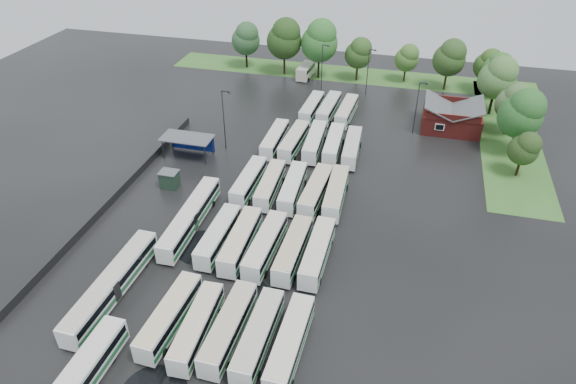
# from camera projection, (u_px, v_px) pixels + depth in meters

# --- Properties ---
(ground) EXTENTS (160.00, 160.00, 0.00)m
(ground) POSITION_uv_depth(u_px,v_px,m) (247.00, 259.00, 62.69)
(ground) COLOR black
(ground) RESTS_ON ground
(brick_building) EXTENTS (10.07, 8.60, 5.39)m
(brick_building) POSITION_uv_depth(u_px,v_px,m) (451.00, 119.00, 91.03)
(brick_building) COLOR maroon
(brick_building) RESTS_ON ground
(wash_shed) EXTENTS (8.20, 4.20, 3.58)m
(wash_shed) POSITION_uv_depth(u_px,v_px,m) (188.00, 139.00, 82.35)
(wash_shed) COLOR #2D2D30
(wash_shed) RESTS_ON ground
(utility_hut) EXTENTS (2.70, 2.20, 2.62)m
(utility_hut) POSITION_uv_depth(u_px,v_px,m) (170.00, 179.00, 75.49)
(utility_hut) COLOR black
(utility_hut) RESTS_ON ground
(grass_strip_north) EXTENTS (80.00, 10.00, 0.01)m
(grass_strip_north) POSITION_uv_depth(u_px,v_px,m) (348.00, 74.00, 114.41)
(grass_strip_north) COLOR #3A6D27
(grass_strip_north) RESTS_ON ground
(grass_strip_east) EXTENTS (10.00, 50.00, 0.01)m
(grass_strip_east) POSITION_uv_depth(u_px,v_px,m) (508.00, 135.00, 90.00)
(grass_strip_east) COLOR #3A6D27
(grass_strip_east) RESTS_ON ground
(west_fence) EXTENTS (0.10, 50.00, 1.20)m
(west_fence) POSITION_uv_depth(u_px,v_px,m) (118.00, 194.00, 73.45)
(west_fence) COLOR #2D2D30
(west_fence) RESTS_ON ground
(bus_r1c0) EXTENTS (2.78, 10.90, 3.01)m
(bus_r1c0) POSITION_uv_depth(u_px,v_px,m) (170.00, 316.00, 52.90)
(bus_r1c0) COLOR white
(bus_r1c0) RESTS_ON ground
(bus_r1c1) EXTENTS (2.64, 10.63, 2.94)m
(bus_r1c1) POSITION_uv_depth(u_px,v_px,m) (197.00, 327.00, 51.76)
(bus_r1c1) COLOR white
(bus_r1c1) RESTS_ON ground
(bus_r1c2) EXTENTS (2.59, 11.06, 3.06)m
(bus_r1c2) POSITION_uv_depth(u_px,v_px,m) (229.00, 328.00, 51.57)
(bus_r1c2) COLOR white
(bus_r1c2) RESTS_ON ground
(bus_r1c3) EXTENTS (2.46, 10.94, 3.04)m
(bus_r1c3) POSITION_uv_depth(u_px,v_px,m) (258.00, 336.00, 50.73)
(bus_r1c3) COLOR white
(bus_r1c3) RESTS_ON ground
(bus_r1c4) EXTENTS (2.55, 11.11, 3.08)m
(bus_r1c4) POSITION_uv_depth(u_px,v_px,m) (290.00, 343.00, 49.93)
(bus_r1c4) COLOR white
(bus_r1c4) RESTS_ON ground
(bus_r2c0) EXTENTS (2.41, 10.73, 2.98)m
(bus_r2c0) POSITION_uv_depth(u_px,v_px,m) (218.00, 236.00, 63.89)
(bus_r2c0) COLOR white
(bus_r2c0) RESTS_ON ground
(bus_r2c1) EXTENTS (2.56, 11.17, 3.10)m
(bus_r2c1) POSITION_uv_depth(u_px,v_px,m) (241.00, 241.00, 63.02)
(bus_r2c1) COLOR white
(bus_r2c1) RESTS_ON ground
(bus_r2c2) EXTENTS (2.72, 11.18, 3.09)m
(bus_r2c2) POSITION_uv_depth(u_px,v_px,m) (265.00, 245.00, 62.29)
(bus_r2c2) COLOR white
(bus_r2c2) RESTS_ON ground
(bus_r2c3) EXTENTS (2.51, 10.87, 3.01)m
(bus_r2c3) POSITION_uv_depth(u_px,v_px,m) (293.00, 250.00, 61.68)
(bus_r2c3) COLOR white
(bus_r2c3) RESTS_ON ground
(bus_r2c4) EXTENTS (2.40, 11.04, 3.07)m
(bus_r2c4) POSITION_uv_depth(u_px,v_px,m) (317.00, 252.00, 61.23)
(bus_r2c4) COLOR white
(bus_r2c4) RESTS_ON ground
(bus_r3c0) EXTENTS (2.41, 10.73, 2.98)m
(bus_r3c0) POSITION_uv_depth(u_px,v_px,m) (249.00, 181.00, 74.48)
(bus_r3c0) COLOR white
(bus_r3c0) RESTS_ON ground
(bus_r3c1) EXTENTS (2.64, 10.65, 2.94)m
(bus_r3c1) POSITION_uv_depth(u_px,v_px,m) (270.00, 185.00, 73.70)
(bus_r3c1) COLOR white
(bus_r3c1) RESTS_ON ground
(bus_r3c2) EXTENTS (2.78, 10.87, 3.00)m
(bus_r3c2) POSITION_uv_depth(u_px,v_px,m) (293.00, 187.00, 73.03)
(bus_r3c2) COLOR white
(bus_r3c2) RESTS_ON ground
(bus_r3c3) EXTENTS (2.91, 11.21, 3.09)m
(bus_r3c3) POSITION_uv_depth(u_px,v_px,m) (316.00, 191.00, 72.25)
(bus_r3c3) COLOR white
(bus_r3c3) RESTS_ON ground
(bus_r3c4) EXTENTS (2.76, 11.23, 3.10)m
(bus_r3c4) POSITION_uv_depth(u_px,v_px,m) (336.00, 193.00, 71.83)
(bus_r3c4) COLOR white
(bus_r3c4) RESTS_ON ground
(bus_r4c0) EXTENTS (2.33, 10.66, 2.96)m
(bus_r4c0) POSITION_uv_depth(u_px,v_px,m) (275.00, 139.00, 85.29)
(bus_r4c0) COLOR white
(bus_r4c0) RESTS_ON ground
(bus_r4c1) EXTENTS (2.83, 11.00, 3.04)m
(bus_r4c1) POSITION_uv_depth(u_px,v_px,m) (294.00, 141.00, 84.68)
(bus_r4c1) COLOR white
(bus_r4c1) RESTS_ON ground
(bus_r4c2) EXTENTS (2.81, 11.22, 3.10)m
(bus_r4c2) POSITION_uv_depth(u_px,v_px,m) (315.00, 142.00, 84.34)
(bus_r4c2) COLOR white
(bus_r4c2) RESTS_ON ground
(bus_r4c3) EXTENTS (2.76, 10.93, 3.02)m
(bus_r4c3) POSITION_uv_depth(u_px,v_px,m) (334.00, 144.00, 83.76)
(bus_r4c3) COLOR white
(bus_r4c3) RESTS_ON ground
(bus_r4c4) EXTENTS (2.75, 10.79, 2.98)m
(bus_r4c4) POSITION_uv_depth(u_px,v_px,m) (352.00, 147.00, 82.91)
(bus_r4c4) COLOR white
(bus_r4c4) RESTS_ON ground
(bus_r5c1) EXTENTS (2.69, 10.72, 2.96)m
(bus_r5c1) POSITION_uv_depth(u_px,v_px,m) (312.00, 108.00, 95.70)
(bus_r5c1) COLOR white
(bus_r5c1) RESTS_ON ground
(bus_r5c2) EXTENTS (2.86, 10.98, 3.03)m
(bus_r5c2) POSITION_uv_depth(u_px,v_px,m) (329.00, 108.00, 95.41)
(bus_r5c2) COLOR white
(bus_r5c2) RESTS_ON ground
(bus_r5c3) EXTENTS (2.81, 10.79, 2.98)m
(bus_r5c3) POSITION_uv_depth(u_px,v_px,m) (347.00, 111.00, 94.43)
(bus_r5c3) COLOR white
(bus_r5c3) RESTS_ON ground
(artic_bus_west_b) EXTENTS (2.59, 16.26, 3.01)m
(artic_bus_west_b) POSITION_uv_depth(u_px,v_px,m) (190.00, 217.00, 67.09)
(artic_bus_west_b) COLOR white
(artic_bus_west_b) RESTS_ON ground
(artic_bus_west_c) EXTENTS (2.70, 16.59, 3.07)m
(artic_bus_west_c) POSITION_uv_depth(u_px,v_px,m) (112.00, 285.00, 56.63)
(artic_bus_west_c) COLOR white
(artic_bus_west_c) RESTS_ON ground
(minibus) EXTENTS (2.92, 6.73, 2.87)m
(minibus) POSITION_uv_depth(u_px,v_px,m) (306.00, 71.00, 111.83)
(minibus) COLOR beige
(minibus) RESTS_ON ground
(tree_north_0) EXTENTS (6.33, 6.33, 10.49)m
(tree_north_0) POSITION_uv_depth(u_px,v_px,m) (246.00, 38.00, 114.21)
(tree_north_0) COLOR black
(tree_north_0) RESTS_ON ground
(tree_north_1) EXTENTS (7.59, 7.59, 12.57)m
(tree_north_1) POSITION_uv_depth(u_px,v_px,m) (285.00, 38.00, 109.87)
(tree_north_1) COLOR #341E13
(tree_north_1) RESTS_ON ground
(tree_north_2) EXTENTS (7.82, 7.82, 12.95)m
(tree_north_2) POSITION_uv_depth(u_px,v_px,m) (320.00, 40.00, 107.91)
(tree_north_2) COLOR black
(tree_north_2) RESTS_ON ground
(tree_north_3) EXTENTS (5.73, 5.73, 9.49)m
(tree_north_3) POSITION_uv_depth(u_px,v_px,m) (359.00, 53.00, 108.03)
(tree_north_3) COLOR #362718
(tree_north_3) RESTS_ON ground
(tree_north_4) EXTENTS (5.03, 5.03, 8.33)m
(tree_north_4) POSITION_uv_depth(u_px,v_px,m) (407.00, 58.00, 107.76)
(tree_north_4) COLOR #2F2011
(tree_north_4) RESTS_ON ground
(tree_north_5) EXTENTS (6.54, 6.54, 10.82)m
(tree_north_5) POSITION_uv_depth(u_px,v_px,m) (450.00, 57.00, 103.10)
(tree_north_5) COLOR #362513
(tree_north_5) RESTS_ON ground
(tree_north_6) EXTENTS (5.50, 5.50, 9.11)m
(tree_north_6) POSITION_uv_depth(u_px,v_px,m) (489.00, 64.00, 102.94)
(tree_north_6) COLOR black
(tree_north_6) RESTS_ON ground
(tree_east_0) EXTENTS (4.57, 4.55, 7.53)m
(tree_east_0) POSITION_uv_depth(u_px,v_px,m) (525.00, 148.00, 76.07)
(tree_east_0) COLOR black
(tree_east_0) RESTS_ON ground
(tree_east_1) EXTENTS (6.95, 6.95, 11.52)m
(tree_east_1) POSITION_uv_depth(u_px,v_px,m) (523.00, 113.00, 80.24)
(tree_east_1) COLOR black
(tree_east_1) RESTS_ON ground
(tree_east_2) EXTENTS (5.74, 5.74, 9.51)m
(tree_east_2) POSITION_uv_depth(u_px,v_px,m) (514.00, 102.00, 86.85)
(tree_east_2) COLOR black
(tree_east_2) RESTS_ON ground
(tree_east_3) EXTENTS (6.87, 6.87, 11.38)m
(tree_east_3) POSITION_uv_depth(u_px,v_px,m) (499.00, 77.00, 93.07)
(tree_east_3) COLOR black
(tree_east_3) RESTS_ON ground
(tree_east_4) EXTENTS (5.75, 5.75, 9.52)m
(tree_east_4) POSITION_uv_depth(u_px,v_px,m) (497.00, 69.00, 99.95)
(tree_east_4) COLOR #3C2C1A
(tree_east_4) RESTS_ON ground
(lamp_post_ne) EXTENTS (1.45, 0.28, 9.41)m
(lamp_post_ne) POSITION_uv_depth(u_px,v_px,m) (418.00, 104.00, 87.72)
(lamp_post_ne) COLOR #2D2D30
(lamp_post_ne) RESTS_ON ground
(lamp_post_nw) EXTENTS (1.60, 0.31, 10.37)m
(lamp_post_nw) POSITION_uv_depth(u_px,v_px,m) (224.00, 116.00, 82.61)
(lamp_post_nw) COLOR #2D2D30
(lamp_post_nw) RESTS_ON ground
(lamp_post_back_w) EXTENTS (1.51, 0.30, 9.83)m
(lamp_post_back_w) POSITION_uv_depth(u_px,v_px,m) (323.00, 65.00, 103.06)
(lamp_post_back_w) COLOR #2D2D30
(lamp_post_back_w) RESTS_ON ground
(lamp_post_back_e) EXTENTS (1.45, 0.28, 9.43)m
(lamp_post_back_e) POSITION_uv_depth(u_px,v_px,m) (369.00, 69.00, 101.89)
(lamp_post_back_e) COLOR #2D2D30
(lamp_post_back_e) RESTS_ON ground
(puddle_2) EXTENTS (7.00, 7.00, 0.01)m
(puddle_2) POSITION_uv_depth(u_px,v_px,m) (203.00, 247.00, 64.61)
(puddle_2) COLOR black
(puddle_2) RESTS_ON ground
(puddle_3) EXTENTS (3.02, 3.02, 0.01)m
(puddle_3) POSITION_uv_depth(u_px,v_px,m) (255.00, 290.00, 58.33)
(puddle_3) COLOR black
(puddle_3) RESTS_ON ground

